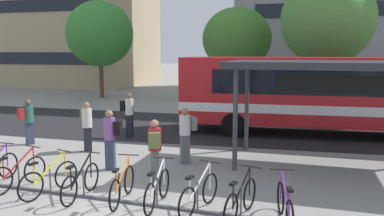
{
  "coord_description": "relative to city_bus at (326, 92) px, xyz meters",
  "views": [
    {
      "loc": [
        3.91,
        -7.04,
        3.43
      ],
      "look_at": [
        0.84,
        4.44,
        1.66
      ],
      "focal_mm": 35.5,
      "sensor_mm": 36.0,
      "label": 1
    }
  ],
  "objects": [
    {
      "name": "parked_bicycle_yellow_2",
      "position": [
        -6.93,
        -8.76,
        -1.39
      ],
      "size": [
        0.65,
        1.67,
        0.99
      ],
      "rotation": [
        0.0,
        0.0,
        1.29
      ],
      "color": "black",
      "rests_on": "ground"
    },
    {
      "name": "commuter_grey_pack_3",
      "position": [
        -4.45,
        -5.42,
        -0.76
      ],
      "size": [
        0.6,
        0.55,
        1.75
      ],
      "rotation": [
        0.0,
        0.0,
        3.76
      ],
      "color": "#565660",
      "rests_on": "ground"
    },
    {
      "name": "commuter_black_pack_6",
      "position": [
        -6.39,
        -6.58,
        -0.75
      ],
      "size": [
        0.56,
        0.39,
        1.77
      ],
      "rotation": [
        0.0,
        0.0,
        3.3
      ],
      "color": "#2D3851",
      "rests_on": "ground"
    },
    {
      "name": "parked_bicycle_black_7",
      "position": [
        -2.29,
        -8.89,
        -1.39
      ],
      "size": [
        0.61,
        1.68,
        0.99
      ],
      "rotation": [
        0.0,
        0.0,
        1.32
      ],
      "color": "black",
      "rests_on": "ground"
    },
    {
      "name": "parked_bicycle_red_1",
      "position": [
        -7.94,
        -8.61,
        -1.39
      ],
      "size": [
        0.54,
        1.7,
        0.99
      ],
      "rotation": [
        0.0,
        0.0,
        1.38
      ],
      "color": "black",
      "rests_on": "ground"
    },
    {
      "name": "parked_bicycle_white_5",
      "position": [
        -4.17,
        -8.74,
        -1.39
      ],
      "size": [
        0.52,
        1.72,
        0.99
      ],
      "rotation": [
        0.0,
        0.0,
        1.6
      ],
      "color": "black",
      "rests_on": "ground"
    },
    {
      "name": "ground",
      "position": [
        -5.25,
        -9.32,
        -1.78
      ],
      "size": [
        200.0,
        200.0,
        0.0
      ],
      "primitive_type": "plane",
      "color": "gray"
    },
    {
      "name": "street_tree_1",
      "position": [
        -5.07,
        9.2,
        2.49
      ],
      "size": [
        4.59,
        4.59,
        6.35
      ],
      "color": "brown",
      "rests_on": "ground"
    },
    {
      "name": "street_tree_0",
      "position": [
        0.36,
        6.23,
        3.4
      ],
      "size": [
        5.07,
        5.07,
        7.71
      ],
      "color": "brown",
      "rests_on": "ground"
    },
    {
      "name": "street_tree_2",
      "position": [
        -15.3,
        9.46,
        2.97
      ],
      "size": [
        4.92,
        4.92,
        7.16
      ],
      "color": "brown",
      "rests_on": "ground"
    },
    {
      "name": "bike_rack",
      "position": [
        -5.09,
        -8.77,
        -1.68
      ],
      "size": [
        8.42,
        0.45,
        0.7
      ],
      "rotation": [
        0.0,
        0.0,
        -0.04
      ],
      "color": "#47474C",
      "rests_on": "ground"
    },
    {
      "name": "building_left_wing",
      "position": [
        -25.16,
        20.11,
        5.28
      ],
      "size": [
        17.14,
        12.44,
        14.11
      ],
      "color": "tan",
      "rests_on": "ground"
    },
    {
      "name": "parked_bicycle_black_3",
      "position": [
        -6.08,
        -8.76,
        -1.39
      ],
      "size": [
        0.52,
        1.72,
        0.99
      ],
      "rotation": [
        0.0,
        0.0,
        1.59
      ],
      "color": "black",
      "rests_on": "ground"
    },
    {
      "name": "parked_bicycle_orange_4",
      "position": [
        -5.04,
        -8.71,
        -1.39
      ],
      "size": [
        0.52,
        1.72,
        0.99
      ],
      "rotation": [
        0.0,
        0.0,
        1.69
      ],
      "color": "black",
      "rests_on": "ground"
    },
    {
      "name": "parked_bicycle_white_6",
      "position": [
        -3.21,
        -8.77,
        -1.39
      ],
      "size": [
        0.63,
        1.68,
        0.99
      ],
      "rotation": [
        0.0,
        0.0,
        1.31
      ],
      "color": "black",
      "rests_on": "ground"
    },
    {
      "name": "transit_shelter",
      "position": [
        0.13,
        -4.57,
        1.19
      ],
      "size": [
        6.87,
        3.34,
        3.15
      ],
      "rotation": [
        0.0,
        0.0,
        -0.02
      ],
      "color": "#38383D",
      "rests_on": "ground"
    },
    {
      "name": "city_bus",
      "position": [
        0.0,
        0.0,
        0.0
      ],
      "size": [
        12.13,
        3.13,
        3.2
      ],
      "rotation": [
        0.0,
        0.0,
        3.19
      ],
      "color": "red",
      "rests_on": "ground"
    },
    {
      "name": "bus_lane_asphalt",
      "position": [
        -5.25,
        0.0,
        -1.77
      ],
      "size": [
        80.0,
        7.2,
        0.01
      ],
      "primitive_type": "cube",
      "color": "#232326",
      "rests_on": "ground"
    },
    {
      "name": "commuter_red_pack_0",
      "position": [
        -10.78,
        -4.59,
        -0.8
      ],
      "size": [
        0.55,
        0.6,
        1.7
      ],
      "rotation": [
        0.0,
        0.0,
        0.96
      ],
      "color": "#2D3851",
      "rests_on": "ground"
    },
    {
      "name": "commuter_olive_pack_4",
      "position": [
        -8.16,
        -4.88,
        -0.78
      ],
      "size": [
        0.59,
        0.58,
        1.72
      ],
      "rotation": [
        0.0,
        0.0,
        5.55
      ],
      "color": "black",
      "rests_on": "ground"
    },
    {
      "name": "commuter_black_pack_1",
      "position": [
        -7.7,
        -2.46,
        -0.74
      ],
      "size": [
        0.56,
        0.39,
        1.79
      ],
      "rotation": [
        0.0,
        0.0,
        0.14
      ],
      "color": "black",
      "rests_on": "ground"
    },
    {
      "name": "commuter_olive_pack_2",
      "position": [
        -4.77,
        -7.29,
        -0.8
      ],
      "size": [
        0.46,
        0.59,
        1.69
      ],
      "rotation": [
        0.0,
        0.0,
        1.9
      ],
      "color": "#565660",
      "rests_on": "ground"
    },
    {
      "name": "parked_bicycle_purple_8",
      "position": [
        -1.4,
        -8.94,
        -1.39
      ],
      "size": [
        0.55,
        1.7,
        0.99
      ],
      "rotation": [
        0.0,
        0.0,
        1.77
      ],
      "color": "black",
      "rests_on": "ground"
    }
  ]
}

